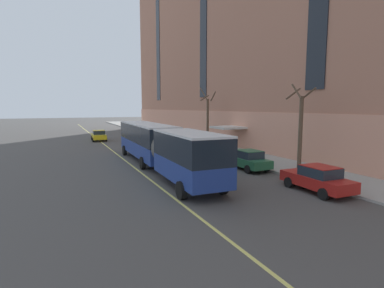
% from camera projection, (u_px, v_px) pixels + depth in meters
% --- Properties ---
extents(ground_plane, '(260.00, 260.00, 0.00)m').
position_uv_depth(ground_plane, '(183.00, 179.00, 20.67)').
color(ground_plane, '#4C4947').
extents(sidewalk, '(4.88, 160.00, 0.15)m').
position_uv_depth(sidewalk, '(266.00, 161.00, 27.23)').
color(sidewalk, '#9E9B93').
rests_on(sidewalk, ground).
extents(city_bus, '(3.18, 19.57, 3.44)m').
position_uv_depth(city_bus, '(159.00, 144.00, 23.83)').
color(city_bus, navy).
rests_on(city_bus, ground).
extents(parked_car_green_0, '(1.96, 4.21, 1.56)m').
position_uv_depth(parked_car_green_0, '(248.00, 160.00, 23.68)').
color(parked_car_green_0, '#23603D').
rests_on(parked_car_green_0, ground).
extents(parked_car_red_2, '(2.03, 4.40, 1.56)m').
position_uv_depth(parked_car_red_2, '(317.00, 179.00, 17.41)').
color(parked_car_red_2, '#B21E19').
rests_on(parked_car_red_2, ground).
extents(parked_car_black_3, '(2.07, 4.78, 1.56)m').
position_uv_depth(parked_car_black_3, '(197.00, 146.00, 32.13)').
color(parked_car_black_3, black).
rests_on(parked_car_black_3, ground).
extents(parked_car_darkgray_5, '(2.02, 4.37, 1.56)m').
position_uv_depth(parked_car_darkgray_5, '(169.00, 139.00, 39.47)').
color(parked_car_darkgray_5, '#4C4C51').
rests_on(parked_car_darkgray_5, ground).
extents(parked_car_darkgray_6, '(1.96, 4.72, 1.56)m').
position_uv_depth(parked_car_darkgray_6, '(144.00, 132.00, 50.48)').
color(parked_car_darkgray_6, '#4C4C51').
rests_on(parked_car_darkgray_6, ground).
extents(taxi_cab, '(2.14, 4.33, 1.56)m').
position_uv_depth(taxi_cab, '(99.00, 135.00, 43.93)').
color(taxi_cab, yellow).
rests_on(taxi_cab, ground).
extents(street_tree_mid_block, '(1.72, 1.67, 6.55)m').
position_uv_depth(street_tree_mid_block, '(300.00, 127.00, 23.05)').
color(street_tree_mid_block, brown).
rests_on(street_tree_mid_block, sidewalk).
extents(street_tree_far_uptown, '(1.73, 1.69, 7.17)m').
position_uv_depth(street_tree_far_uptown, '(208.00, 118.00, 37.06)').
color(street_tree_far_uptown, brown).
rests_on(street_tree_far_uptown, sidewalk).
extents(lane_centerline, '(0.16, 140.00, 0.01)m').
position_uv_depth(lane_centerline, '(141.00, 173.00, 22.50)').
color(lane_centerline, '#E0D66B').
rests_on(lane_centerline, ground).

